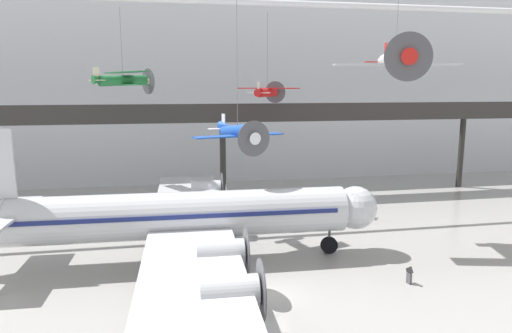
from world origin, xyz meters
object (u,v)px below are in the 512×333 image
Objects in this scene: suspended_plane_green_biplane at (123,80)px; info_sign_pedestal at (409,277)px; suspended_plane_red_highwing at (267,92)px; airliner_silver_main at (176,216)px; suspended_plane_silver_racer at (395,60)px; suspended_plane_blue_trainer at (238,132)px.

suspended_plane_green_biplane reaches higher than info_sign_pedestal.
suspended_plane_red_highwing is 23.62m from info_sign_pedestal.
airliner_silver_main is at bearing -102.74° from suspended_plane_green_biplane.
suspended_plane_silver_racer is 13.23m from suspended_plane_blue_trainer.
airliner_silver_main is 28.03× the size of info_sign_pedestal.
suspended_plane_red_highwing reaches higher than suspended_plane_blue_trainer.
airliner_silver_main is 8.42m from suspended_plane_blue_trainer.
suspended_plane_silver_racer is at bearing 67.65° from info_sign_pedestal.
suspended_plane_green_biplane is (-21.09, 12.93, -1.38)m from suspended_plane_silver_racer.
airliner_silver_main is at bearing 148.82° from info_sign_pedestal.
airliner_silver_main is 18.52m from suspended_plane_red_highwing.
suspended_plane_blue_trainer is at bearing 126.36° from info_sign_pedestal.
suspended_plane_blue_trainer is 9.82× the size of info_sign_pedestal.
suspended_plane_green_biplane is 30.53m from info_sign_pedestal.
suspended_plane_silver_racer reaches higher than suspended_plane_blue_trainer.
info_sign_pedestal is at bearing -1.67° from suspended_plane_silver_racer.
airliner_silver_main is at bearing -74.78° from suspended_plane_silver_racer.
airliner_silver_main is at bearing 177.45° from suspended_plane_red_highwing.
suspended_plane_red_highwing is at bearing -137.44° from suspended_plane_silver_racer.
suspended_plane_green_biplane is at bearing -108.13° from suspended_plane_silver_racer.
suspended_plane_green_biplane is 0.90× the size of suspended_plane_red_highwing.
info_sign_pedestal is (5.24, -19.86, -11.68)m from suspended_plane_red_highwing.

